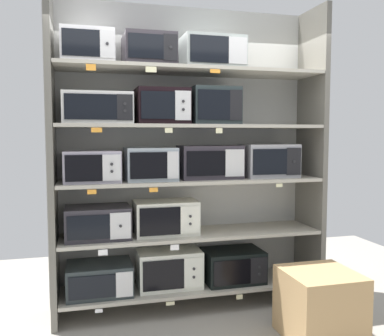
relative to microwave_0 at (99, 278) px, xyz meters
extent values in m
cube|color=#B2B2AD|center=(0.84, 0.28, 1.06)|extent=(2.56, 0.04, 2.79)
cube|color=#68645B|center=(-0.37, 0.00, 1.06)|extent=(0.05, 0.52, 2.79)
cube|color=#68645B|center=(2.05, 0.00, 1.06)|extent=(0.05, 0.52, 2.79)
cube|color=#ADA899|center=(0.84, 0.00, -0.15)|extent=(2.36, 0.52, 0.03)
cube|color=#283032|center=(0.00, 0.00, 0.00)|extent=(0.56, 0.41, 0.27)
cube|color=black|center=(-0.07, -0.21, 0.00)|extent=(0.38, 0.01, 0.19)
cube|color=silver|center=(0.20, -0.20, 0.00)|extent=(0.14, 0.01, 0.21)
cube|color=silver|center=(0.62, 0.00, 0.04)|extent=(0.57, 0.33, 0.34)
cube|color=black|center=(0.54, -0.17, 0.04)|extent=(0.36, 0.01, 0.26)
cube|color=silver|center=(0.81, -0.16, 0.04)|extent=(0.18, 0.01, 0.27)
cylinder|color=#262628|center=(0.81, -0.17, 0.00)|extent=(0.02, 0.01, 0.02)
cylinder|color=#262628|center=(0.81, -0.17, 0.07)|extent=(0.02, 0.01, 0.02)
cube|color=black|center=(1.24, 0.00, 0.02)|extent=(0.55, 0.39, 0.30)
cube|color=black|center=(1.16, -0.20, 0.02)|extent=(0.35, 0.01, 0.23)
cube|color=black|center=(1.42, -0.19, 0.02)|extent=(0.16, 0.01, 0.24)
cylinder|color=#262628|center=(1.42, -0.20, -0.02)|extent=(0.02, 0.01, 0.02)
cylinder|color=#262628|center=(1.42, -0.20, 0.05)|extent=(0.02, 0.01, 0.02)
cube|color=white|center=(-0.02, -0.26, -0.18)|extent=(0.06, 0.00, 0.03)
cube|color=beige|center=(0.58, -0.26, -0.18)|extent=(0.07, 0.00, 0.03)
cube|color=beige|center=(1.21, -0.26, -0.19)|extent=(0.06, 0.00, 0.04)
cube|color=#ADA899|center=(0.84, 0.00, 0.34)|extent=(2.36, 0.52, 0.03)
cube|color=#302D34|center=(0.00, 0.00, 0.50)|extent=(0.55, 0.38, 0.28)
cube|color=black|center=(-0.09, -0.19, 0.50)|extent=(0.34, 0.01, 0.20)
cube|color=silver|center=(0.17, -0.19, 0.50)|extent=(0.17, 0.01, 0.22)
cylinder|color=#262628|center=(0.17, -0.20, 0.50)|extent=(0.02, 0.01, 0.02)
cube|color=silver|center=(0.59, 0.00, 0.51)|extent=(0.56, 0.32, 0.30)
cube|color=black|center=(0.51, -0.16, 0.51)|extent=(0.36, 0.01, 0.24)
cube|color=silver|center=(0.78, -0.16, 0.51)|extent=(0.17, 0.01, 0.24)
cylinder|color=#262628|center=(0.78, -0.17, 0.48)|extent=(0.02, 0.01, 0.02)
cylinder|color=#262628|center=(0.78, -0.17, 0.54)|extent=(0.02, 0.01, 0.02)
cube|color=white|center=(0.02, -0.26, 0.30)|extent=(0.08, 0.00, 0.05)
cube|color=white|center=(0.62, -0.26, 0.30)|extent=(0.07, 0.00, 0.05)
cube|color=#ADA899|center=(0.84, 0.00, 0.84)|extent=(2.36, 0.52, 0.03)
cube|color=#A19BAC|center=(-0.04, 0.00, 0.99)|extent=(0.47, 0.41, 0.27)
cube|color=black|center=(-0.11, -0.21, 0.99)|extent=(0.29, 0.01, 0.21)
cube|color=silver|center=(0.11, -0.20, 0.99)|extent=(0.15, 0.01, 0.21)
cylinder|color=#262628|center=(0.11, -0.21, 0.96)|extent=(0.02, 0.01, 0.02)
cylinder|color=#262628|center=(0.11, -0.21, 1.02)|extent=(0.02, 0.01, 0.02)
cube|color=#97A4AE|center=(0.46, 0.00, 1.00)|extent=(0.44, 0.38, 0.29)
cube|color=black|center=(0.41, -0.19, 1.00)|extent=(0.31, 0.01, 0.22)
cube|color=silver|center=(0.62, -0.19, 1.00)|extent=(0.10, 0.01, 0.23)
cube|color=#332E37|center=(1.01, 0.00, 1.00)|extent=(0.56, 0.32, 0.30)
cube|color=black|center=(0.92, -0.16, 1.00)|extent=(0.35, 0.01, 0.22)
cube|color=silver|center=(1.19, -0.16, 1.00)|extent=(0.18, 0.01, 0.24)
cube|color=#9B9BA1|center=(1.59, 0.00, 1.01)|extent=(0.51, 0.35, 0.31)
cube|color=black|center=(1.53, -0.18, 1.01)|extent=(0.33, 0.01, 0.23)
cube|color=black|center=(1.76, -0.18, 1.01)|extent=(0.14, 0.01, 0.25)
cylinder|color=#262628|center=(1.76, -0.19, 1.01)|extent=(0.02, 0.01, 0.02)
cube|color=orange|center=(-0.06, -0.26, 0.80)|extent=(0.07, 0.00, 0.04)
cube|color=orange|center=(0.44, -0.26, 0.80)|extent=(0.07, 0.00, 0.04)
cube|color=beige|center=(1.58, -0.26, 0.80)|extent=(0.06, 0.00, 0.03)
cube|color=#ADA899|center=(0.84, 0.00, 1.33)|extent=(2.36, 0.52, 0.03)
cube|color=silver|center=(0.01, 0.00, 1.48)|extent=(0.57, 0.40, 0.26)
cube|color=black|center=(-0.05, -0.20, 1.48)|extent=(0.41, 0.01, 0.20)
cube|color=black|center=(0.22, -0.20, 1.48)|extent=(0.13, 0.01, 0.21)
cylinder|color=#262628|center=(0.22, -0.21, 1.45)|extent=(0.02, 0.01, 0.02)
cylinder|color=#262628|center=(0.22, -0.21, 1.51)|extent=(0.02, 0.01, 0.02)
cube|color=black|center=(0.56, 0.00, 1.50)|extent=(0.45, 0.42, 0.31)
cube|color=black|center=(0.49, -0.21, 1.50)|extent=(0.29, 0.01, 0.23)
cube|color=silver|center=(0.71, -0.21, 1.50)|extent=(0.14, 0.01, 0.25)
cylinder|color=#262628|center=(0.71, -0.22, 1.47)|extent=(0.02, 0.01, 0.02)
cylinder|color=#262628|center=(0.71, -0.22, 1.54)|extent=(0.02, 0.01, 0.02)
cube|color=#263132|center=(1.03, 0.00, 1.51)|extent=(0.43, 0.40, 0.33)
cube|color=black|center=(0.98, -0.20, 1.51)|extent=(0.29, 0.01, 0.26)
cube|color=black|center=(1.18, -0.20, 1.51)|extent=(0.11, 0.01, 0.26)
cube|color=orange|center=(-0.01, -0.26, 1.29)|extent=(0.08, 0.00, 0.04)
cube|color=beige|center=(0.57, -0.26, 1.29)|extent=(0.06, 0.00, 0.04)
cube|color=beige|center=(1.01, -0.26, 1.29)|extent=(0.06, 0.00, 0.04)
cube|color=#ADA899|center=(0.84, 0.00, 1.83)|extent=(2.36, 0.52, 0.03)
cube|color=silver|center=(-0.06, 0.00, 1.98)|extent=(0.43, 0.40, 0.27)
cube|color=black|center=(-0.12, -0.20, 1.98)|extent=(0.29, 0.01, 0.21)
cube|color=silver|center=(0.09, -0.20, 1.98)|extent=(0.11, 0.01, 0.22)
cylinder|color=#262628|center=(0.09, -0.21, 1.98)|extent=(0.02, 0.01, 0.02)
cube|color=#312C32|center=(0.45, 0.00, 1.98)|extent=(0.43, 0.42, 0.27)
cube|color=black|center=(0.40, -0.21, 1.98)|extent=(0.29, 0.01, 0.20)
cube|color=black|center=(0.60, -0.21, 1.98)|extent=(0.12, 0.01, 0.22)
cylinder|color=#262628|center=(0.60, -0.22, 1.98)|extent=(0.02, 0.01, 0.02)
cube|color=#9CA5A1|center=(1.02, 0.00, 1.98)|extent=(0.55, 0.39, 0.28)
cube|color=black|center=(0.94, -0.19, 1.98)|extent=(0.34, 0.01, 0.23)
cube|color=silver|center=(1.20, -0.19, 1.98)|extent=(0.17, 0.01, 0.23)
cube|color=orange|center=(-0.05, -0.26, 1.78)|extent=(0.08, 0.00, 0.05)
cube|color=beige|center=(0.43, -0.26, 1.78)|extent=(0.09, 0.00, 0.05)
cube|color=orange|center=(0.97, -0.26, 1.79)|extent=(0.09, 0.00, 0.03)
cube|color=tan|center=(1.65, -0.85, -0.07)|extent=(0.54, 0.54, 0.53)
camera|label=1|loc=(-0.13, -3.69, 1.26)|focal=39.46mm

